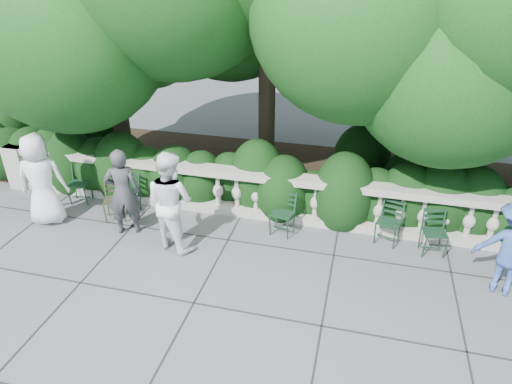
% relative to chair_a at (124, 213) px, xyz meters
% --- Properties ---
extents(ground, '(90.00, 90.00, 0.00)m').
position_rel_chair_a_xyz_m(ground, '(2.91, -1.23, 0.00)').
color(ground, '#4F5057').
rests_on(ground, ground).
extents(balustrade, '(12.00, 0.44, 1.00)m').
position_rel_chair_a_xyz_m(balustrade, '(2.91, 0.57, 0.49)').
color(balustrade, '#9E998E').
rests_on(balustrade, ground).
extents(shrub_hedge, '(15.00, 2.60, 1.70)m').
position_rel_chair_a_xyz_m(shrub_hedge, '(2.91, 1.77, 0.00)').
color(shrub_hedge, black).
rests_on(shrub_hedge, ground).
extents(tree_canopy, '(15.04, 6.52, 6.78)m').
position_rel_chair_a_xyz_m(tree_canopy, '(3.59, 1.97, 3.96)').
color(tree_canopy, '#3F3023').
rests_on(tree_canopy, ground).
extents(chair_a, '(0.60, 0.62, 0.84)m').
position_rel_chair_a_xyz_m(chair_a, '(0.00, 0.00, 0.00)').
color(chair_a, black).
rests_on(chair_a, ground).
extents(chair_b, '(0.52, 0.56, 0.84)m').
position_rel_chair_a_xyz_m(chair_b, '(-1.10, 0.07, 0.00)').
color(chair_b, black).
rests_on(chair_b, ground).
extents(chair_c, '(0.52, 0.55, 0.84)m').
position_rel_chair_a_xyz_m(chair_c, '(3.33, -0.09, 0.00)').
color(chair_c, black).
rests_on(chair_c, ground).
extents(chair_e, '(0.56, 0.59, 0.84)m').
position_rel_chair_a_xyz_m(chair_e, '(5.27, 0.09, 0.00)').
color(chair_e, black).
rests_on(chair_e, ground).
extents(chair_f, '(0.51, 0.54, 0.84)m').
position_rel_chair_a_xyz_m(chair_f, '(6.13, -0.07, 0.00)').
color(chair_f, black).
rests_on(chair_f, ground).
extents(chair_weathered, '(0.58, 0.61, 0.84)m').
position_rel_chair_a_xyz_m(chair_weathered, '(0.03, -0.39, 0.00)').
color(chair_weathered, black).
rests_on(chair_weathered, ground).
extents(person_businessman, '(1.05, 0.84, 1.87)m').
position_rel_chair_a_xyz_m(person_businessman, '(-1.28, -0.65, 0.94)').
color(person_businessman, white).
rests_on(person_businessman, ground).
extents(person_woman_grey, '(0.74, 0.63, 1.73)m').
position_rel_chair_a_xyz_m(person_woman_grey, '(0.43, -0.61, 0.87)').
color(person_woman_grey, '#38393D').
rests_on(person_woman_grey, ground).
extents(person_casual_man, '(1.10, 0.97, 1.88)m').
position_rel_chair_a_xyz_m(person_casual_man, '(1.49, -0.82, 0.94)').
color(person_casual_man, white).
rests_on(person_casual_man, ground).
extents(person_older_blue, '(1.20, 0.89, 1.66)m').
position_rel_chair_a_xyz_m(person_older_blue, '(7.10, -0.72, 0.83)').
color(person_older_blue, '#34509E').
rests_on(person_older_blue, ground).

